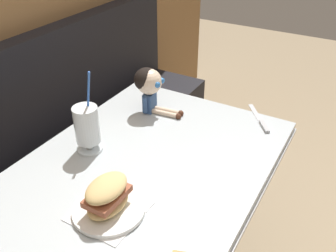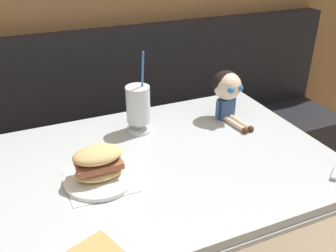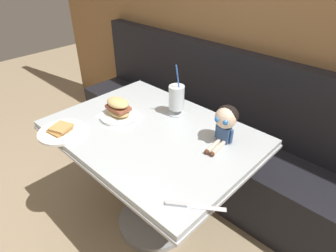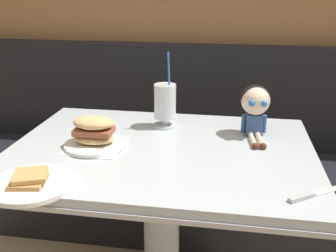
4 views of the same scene
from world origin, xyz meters
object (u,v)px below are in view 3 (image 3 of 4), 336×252
object	(u,v)px
sandwich_plate	(118,110)
seated_doll	(226,120)
butter_knife	(185,205)
milkshake_glass	(176,99)
toast_plate	(62,131)

from	to	relation	value
sandwich_plate	seated_doll	world-z (taller)	seated_doll
sandwich_plate	seated_doll	bearing A→B (deg)	20.64
butter_knife	seated_doll	world-z (taller)	seated_doll
milkshake_glass	sandwich_plate	xyz separation A→B (m)	(-0.22, -0.25, -0.05)
milkshake_glass	butter_knife	distance (m)	0.71
toast_plate	milkshake_glass	distance (m)	0.65
sandwich_plate	toast_plate	bearing A→B (deg)	-105.05
seated_doll	sandwich_plate	bearing A→B (deg)	-159.36
milkshake_glass	butter_knife	world-z (taller)	milkshake_glass
toast_plate	butter_knife	distance (m)	0.80
toast_plate	milkshake_glass	world-z (taller)	milkshake_glass
sandwich_plate	seated_doll	xyz separation A→B (m)	(0.58, 0.22, 0.08)
milkshake_glass	seated_doll	size ratio (longest dim) A/B	1.41
sandwich_plate	seated_doll	distance (m)	0.62
milkshake_glass	seated_doll	bearing A→B (deg)	-6.00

